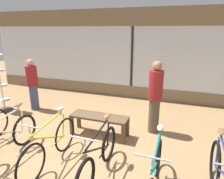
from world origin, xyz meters
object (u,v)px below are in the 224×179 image
object	(u,v)px
accessory_rack	(1,87)
display_bench	(99,119)
bicycle_center_left	(51,145)
customer_near_rack	(33,84)
bicycle_right	(155,174)
bicycle_left	(6,140)
customer_by_window	(155,96)
bicycle_center_right	(99,158)

from	to	relation	value
accessory_rack	display_bench	xyz separation A→B (m)	(3.48, -0.44, -0.35)
bicycle_center_left	customer_near_rack	world-z (taller)	customer_near_rack
bicycle_center_left	bicycle_right	size ratio (longest dim) A/B	1.03
bicycle_right	customer_near_rack	bearing A→B (deg)	151.12
bicycle_left	bicycle_center_left	bearing A→B (deg)	6.22
accessory_rack	customer_by_window	distance (m)	4.70
accessory_rack	display_bench	size ratio (longest dim) A/B	1.34
bicycle_left	bicycle_center_left	world-z (taller)	bicycle_center_left
bicycle_center_left	bicycle_center_right	world-z (taller)	bicycle_center_left
bicycle_left	bicycle_center_right	size ratio (longest dim) A/B	0.99
bicycle_center_right	customer_near_rack	distance (m)	3.87
bicycle_center_left	accessory_rack	world-z (taller)	accessory_rack
bicycle_left	customer_near_rack	world-z (taller)	customer_near_rack
bicycle_center_left	display_bench	world-z (taller)	bicycle_center_left
accessory_rack	bicycle_center_right	bearing A→B (deg)	-23.80
bicycle_center_right	customer_by_window	xyz separation A→B (m)	(0.68, 1.94, 0.58)
bicycle_left	display_bench	distance (m)	2.01
bicycle_center_right	customer_near_rack	xyz separation A→B (m)	(-3.16, 2.18, 0.47)
bicycle_left	bicycle_right	bearing A→B (deg)	-0.25
display_bench	bicycle_left	bearing A→B (deg)	-135.01
bicycle_center_left	accessory_rack	distance (m)	3.52
bicycle_left	bicycle_center_right	bearing A→B (deg)	2.44
bicycle_center_right	customer_by_window	size ratio (longest dim) A/B	0.96
display_bench	customer_by_window	distance (m)	1.47
bicycle_right	customer_near_rack	xyz separation A→B (m)	(-4.14, 2.28, 0.48)
bicycle_right	customer_near_rack	world-z (taller)	customer_near_rack
display_bench	bicycle_center_left	bearing A→B (deg)	-108.82
bicycle_center_right	bicycle_right	xyz separation A→B (m)	(0.97, -0.10, -0.01)
display_bench	customer_by_window	world-z (taller)	customer_by_window
display_bench	accessory_rack	bearing A→B (deg)	172.79
customer_near_rack	customer_by_window	bearing A→B (deg)	-3.63
accessory_rack	customer_by_window	xyz separation A→B (m)	(4.70, 0.17, 0.19)
bicycle_left	display_bench	bearing A→B (deg)	44.99
bicycle_center_right	display_bench	size ratio (longest dim) A/B	1.24
bicycle_left	customer_near_rack	distance (m)	2.61
bicycle_right	bicycle_center_right	bearing A→B (deg)	174.35
bicycle_left	bicycle_center_right	xyz separation A→B (m)	(1.97, 0.08, -0.00)
bicycle_right	customer_by_window	bearing A→B (deg)	98.30
bicycle_left	display_bench	xyz separation A→B (m)	(1.42, 1.42, 0.03)
bicycle_left	customer_by_window	bearing A→B (deg)	37.48
bicycle_left	customer_by_window	world-z (taller)	customer_by_window
bicycle_center_right	accessory_rack	world-z (taller)	accessory_rack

